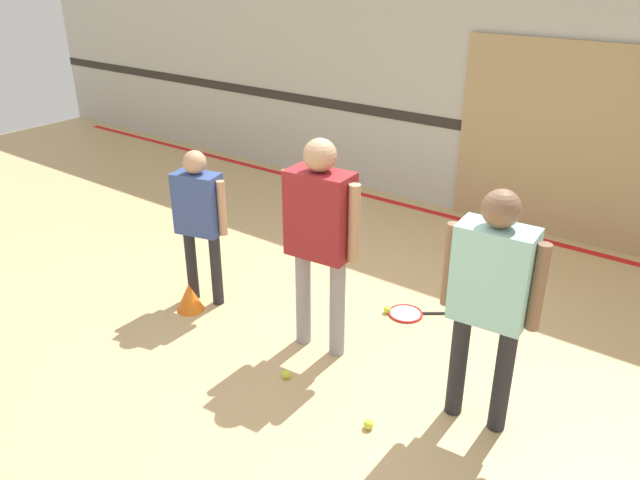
{
  "coord_description": "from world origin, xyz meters",
  "views": [
    {
      "loc": [
        2.53,
        -3.31,
        2.81
      ],
      "look_at": [
        0.08,
        -0.05,
        0.92
      ],
      "focal_mm": 35.0,
      "sensor_mm": 36.0,
      "label": 1
    }
  ],
  "objects": [
    {
      "name": "tennis_ball_stray_left",
      "position": [
        0.88,
        -0.6,
        0.03
      ],
      "size": [
        0.07,
        0.07,
        0.07
      ],
      "primitive_type": "sphere",
      "color": "#CCE038",
      "rests_on": "ground_plane"
    },
    {
      "name": "wall_back",
      "position": [
        0.0,
        3.22,
        1.6
      ],
      "size": [
        16.0,
        0.07,
        3.2
      ],
      "color": "beige",
      "rests_on": "ground_plane"
    },
    {
      "name": "person_instructor",
      "position": [
        0.08,
        -0.05,
        1.03
      ],
      "size": [
        0.63,
        0.3,
        1.67
      ],
      "rotation": [
        0.0,
        0.0,
        0.09
      ],
      "color": "gray",
      "rests_on": "ground_plane"
    },
    {
      "name": "tennis_ball_stray_right",
      "position": [
        0.7,
        1.15,
        0.03
      ],
      "size": [
        0.07,
        0.07,
        0.07
      ],
      "primitive_type": "sphere",
      "color": "#CCE038",
      "rests_on": "ground_plane"
    },
    {
      "name": "racket_spare_on_floor",
      "position": [
        0.39,
        0.78,
        0.01
      ],
      "size": [
        0.5,
        0.44,
        0.03
      ],
      "rotation": [
        0.0,
        0.0,
        0.66
      ],
      "color": "red",
      "rests_on": "ground_plane"
    },
    {
      "name": "wall_panel",
      "position": [
        0.77,
        3.16,
        1.02
      ],
      "size": [
        2.23,
        0.05,
        2.04
      ],
      "color": "tan",
      "rests_on": "ground_plane"
    },
    {
      "name": "tennis_ball_by_spare_racket",
      "position": [
        0.24,
        0.69,
        0.03
      ],
      "size": [
        0.07,
        0.07,
        0.07
      ],
      "primitive_type": "sphere",
      "color": "#CCE038",
      "rests_on": "ground_plane"
    },
    {
      "name": "floor_stripe",
      "position": [
        0.0,
        2.96,
        0.0
      ],
      "size": [
        14.4,
        0.1,
        0.01
      ],
      "color": "red",
      "rests_on": "ground_plane"
    },
    {
      "name": "tennis_ball_near_instructor",
      "position": [
        0.12,
        -0.52,
        0.03
      ],
      "size": [
        0.07,
        0.07,
        0.07
      ],
      "primitive_type": "sphere",
      "color": "#CCE038",
      "rests_on": "ground_plane"
    },
    {
      "name": "training_cone",
      "position": [
        -1.15,
        -0.28,
        0.12
      ],
      "size": [
        0.24,
        0.24,
        0.24
      ],
      "color": "orange",
      "rests_on": "ground_plane"
    },
    {
      "name": "person_student_left",
      "position": [
        -1.16,
        -0.08,
        0.85
      ],
      "size": [
        0.51,
        0.3,
        1.37
      ],
      "rotation": [
        0.0,
        0.0,
        0.25
      ],
      "color": "#232328",
      "rests_on": "ground_plane"
    },
    {
      "name": "person_student_right",
      "position": [
        1.39,
        -0.1,
        1.0
      ],
      "size": [
        0.61,
        0.28,
        1.61
      ],
      "rotation": [
        0.0,
        0.0,
        3.22
      ],
      "color": "#232328",
      "rests_on": "ground_plane"
    },
    {
      "name": "ground_plane",
      "position": [
        0.0,
        0.0,
        0.0
      ],
      "size": [
        16.0,
        16.0,
        0.0
      ],
      "primitive_type": "plane",
      "color": "tan"
    }
  ]
}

